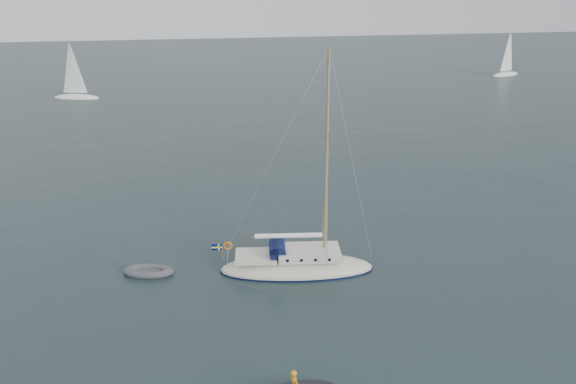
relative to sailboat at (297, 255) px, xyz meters
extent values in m
plane|color=black|center=(1.44, -0.58, -0.98)|extent=(300.00, 300.00, 0.00)
ellipsoid|color=beige|center=(0.00, 0.00, -0.83)|extent=(8.59, 2.67, 1.43)
cube|color=beige|center=(0.67, 0.00, 0.15)|extent=(3.44, 1.81, 0.53)
cube|color=beige|center=(-2.29, 0.00, 0.00)|extent=(2.29, 1.81, 0.24)
cylinder|color=#0E1438|center=(-1.10, 0.00, 0.41)|extent=(0.92, 1.58, 0.92)
cube|color=#0E1438|center=(-1.29, 0.00, 0.60)|extent=(0.43, 1.58, 0.38)
cylinder|color=olive|center=(1.52, 0.00, 5.61)|extent=(0.14, 0.14, 11.46)
cylinder|color=olive|center=(1.52, 0.00, 6.19)|extent=(0.05, 2.10, 0.05)
cylinder|color=olive|center=(-0.48, 0.00, 1.17)|extent=(4.01, 0.10, 0.10)
cylinder|color=white|center=(-0.48, 0.00, 1.22)|extent=(3.73, 0.27, 0.27)
cylinder|color=#93939B|center=(-3.82, 0.00, 0.41)|extent=(0.04, 2.10, 0.04)
torus|color=#E96900|center=(-3.87, 0.57, 0.41)|extent=(0.52, 0.10, 0.52)
cylinder|color=olive|center=(-4.16, 0.00, 0.31)|extent=(0.03, 0.03, 0.86)
cube|color=#000863|center=(-4.44, 0.00, 0.60)|extent=(0.57, 0.02, 0.36)
cube|color=yellow|center=(-4.44, 0.00, 0.60)|extent=(0.59, 0.03, 0.09)
cube|color=yellow|center=(-4.34, 0.00, 0.60)|extent=(0.09, 0.03, 0.38)
cylinder|color=black|center=(-0.58, 0.92, 0.15)|extent=(0.17, 0.06, 0.17)
cylinder|color=black|center=(-0.58, -0.92, 0.15)|extent=(0.17, 0.06, 0.17)
cylinder|color=black|center=(0.19, 0.92, 0.15)|extent=(0.17, 0.06, 0.17)
cylinder|color=black|center=(0.19, -0.92, 0.15)|extent=(0.17, 0.06, 0.17)
cylinder|color=black|center=(0.95, 0.92, 0.15)|extent=(0.17, 0.06, 0.17)
cylinder|color=black|center=(0.95, -0.92, 0.15)|extent=(0.17, 0.06, 0.17)
cylinder|color=black|center=(1.72, 0.92, 0.15)|extent=(0.17, 0.06, 0.17)
cylinder|color=black|center=(1.72, -0.92, 0.15)|extent=(0.17, 0.06, 0.17)
cube|color=#4E4F53|center=(-8.21, 1.34, -0.85)|extent=(1.74, 0.72, 0.10)
ellipsoid|color=white|center=(-19.28, 56.81, -0.92)|extent=(6.66, 2.22, 1.11)
cylinder|color=#93939B|center=(-19.28, 56.81, 3.47)|extent=(0.11, 0.11, 7.77)
cone|color=white|center=(-19.33, 56.81, 3.47)|extent=(3.55, 3.55, 7.22)
ellipsoid|color=white|center=(52.96, 63.65, -0.92)|extent=(6.61, 2.20, 1.10)
cylinder|color=#93939B|center=(52.96, 63.65, 3.43)|extent=(0.11, 0.11, 7.71)
cone|color=white|center=(52.91, 63.65, 3.43)|extent=(3.53, 3.53, 7.16)
camera|label=1|loc=(-6.38, -27.48, 14.20)|focal=35.00mm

